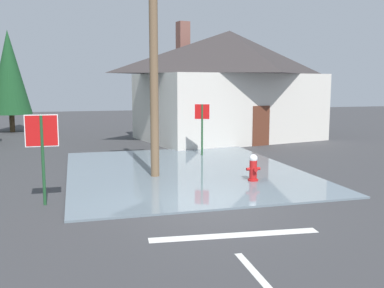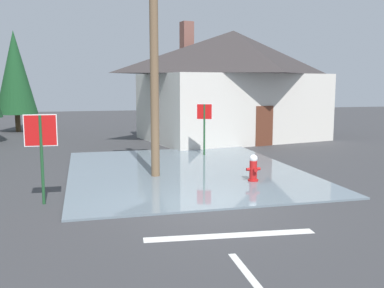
{
  "view_description": "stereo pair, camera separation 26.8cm",
  "coord_description": "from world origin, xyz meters",
  "views": [
    {
      "loc": [
        -3.27,
        -10.29,
        3.13
      ],
      "look_at": [
        0.33,
        2.92,
        1.21
      ],
      "focal_mm": 40.81,
      "sensor_mm": 36.0,
      "label": 1
    },
    {
      "loc": [
        -3.01,
        -10.36,
        3.13
      ],
      "look_at": [
        0.33,
        2.92,
        1.21
      ],
      "focal_mm": 40.81,
      "sensor_mm": 36.0,
      "label": 2
    }
  ],
  "objects": [
    {
      "name": "pine_tree_short_left",
      "position": [
        -7.07,
        19.62,
        3.78
      ],
      "size": [
        2.57,
        2.57,
        6.43
      ],
      "color": "#4C3823",
      "rests_on": "ground"
    },
    {
      "name": "fire_hydrant",
      "position": [
        2.16,
        2.25,
        0.44
      ],
      "size": [
        0.45,
        0.39,
        0.9
      ],
      "color": "red",
      "rests_on": "ground"
    },
    {
      "name": "house",
      "position": [
        5.14,
        12.74,
        3.09
      ],
      "size": [
        11.1,
        8.48,
        6.43
      ],
      "color": "beige",
      "rests_on": "ground"
    },
    {
      "name": "lane_stop_bar",
      "position": [
        -0.13,
        -2.16,
        0.0
      ],
      "size": [
        3.6,
        0.62,
        0.01
      ],
      "primitive_type": "cube",
      "rotation": [
        0.0,
        0.0,
        -0.09
      ],
      "color": "silver",
      "rests_on": "ground"
    },
    {
      "name": "lane_center_stripe",
      "position": [
        -0.47,
        -4.37,
        0.0
      ],
      "size": [
        0.22,
        2.55,
        0.01
      ],
      "primitive_type": "cube",
      "rotation": [
        0.0,
        0.0,
        1.54
      ],
      "color": "silver",
      "rests_on": "ground"
    },
    {
      "name": "utility_pole",
      "position": [
        -0.71,
        3.76,
        4.19
      ],
      "size": [
        1.6,
        0.28,
        8.02
      ],
      "color": "brown",
      "rests_on": "ground"
    },
    {
      "name": "ground_plane",
      "position": [
        0.0,
        0.0,
        -0.05
      ],
      "size": [
        80.0,
        80.0,
        0.1
      ],
      "primitive_type": "cube",
      "color": "#38383A"
    },
    {
      "name": "flood_puddle",
      "position": [
        0.45,
        4.51,
        0.03
      ],
      "size": [
        8.01,
        9.87,
        0.05
      ],
      "primitive_type": "cube",
      "color": "slate",
      "rests_on": "ground"
    },
    {
      "name": "stop_sign_far",
      "position": [
        2.02,
        7.46,
        1.59
      ],
      "size": [
        0.62,
        0.27,
        2.25
      ],
      "color": "#1E4C28",
      "rests_on": "ground"
    },
    {
      "name": "stop_sign_near",
      "position": [
        -4.06,
        1.27,
        1.68
      ],
      "size": [
        0.82,
        0.08,
        2.34
      ],
      "color": "#1E4C28",
      "rests_on": "ground"
    }
  ]
}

